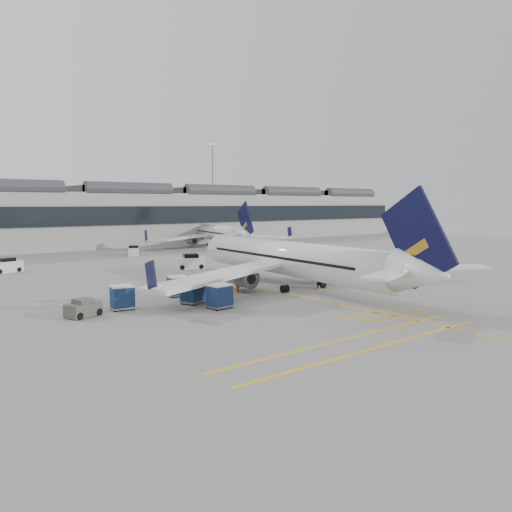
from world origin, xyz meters
TOP-DOWN VIEW (x-y plane):
  - ground at (0.00, 0.00)m, footprint 220.00×220.00m
  - terminal at (0.00, 71.93)m, footprint 200.00×20.45m
  - apron_markings at (10.00, 10.00)m, footprint 0.25×60.00m
  - airliner_main at (12.74, 6.84)m, footprint 35.05×38.41m
  - airliner_far at (35.18, 54.53)m, footprint 31.20×34.45m
  - belt_loader at (3.53, 10.43)m, footprint 4.32×2.21m
  - baggage_cart_a at (0.23, 6.27)m, footprint 2.32×2.11m
  - baggage_cart_b at (0.85, 10.12)m, footprint 2.15×1.90m
  - baggage_cart_c at (-5.74, 7.70)m, footprint 2.17×1.89m
  - baggage_cart_d at (0.94, 3.13)m, footprint 2.11×1.81m
  - ramp_agent_a at (6.72, 8.35)m, footprint 0.84×0.80m
  - ramp_agent_b at (2.79, 6.13)m, footprint 0.77×0.61m
  - pushback_tug at (-9.20, 7.15)m, footprint 2.96×2.34m
  - safety_cone_nose at (7.42, 17.94)m, footprint 0.40×0.40m
  - safety_cone_engine at (14.14, 4.40)m, footprint 0.38×0.38m
  - service_van_left at (-8.16, 38.59)m, footprint 4.02×2.67m
  - service_van_mid at (13.69, 47.99)m, footprint 3.04×3.84m
  - service_van_right at (12.45, 27.14)m, footprint 4.32×3.20m

SIDE VIEW (x-z plane):
  - ground at x=0.00m, z-range 0.00..0.00m
  - apron_markings at x=10.00m, z-range 0.00..0.01m
  - safety_cone_engine at x=14.14m, z-range 0.00..0.53m
  - safety_cone_nose at x=7.42m, z-range 0.00..0.55m
  - belt_loader at x=3.53m, z-range -0.35..1.35m
  - pushback_tug at x=-9.20m, z-range -0.08..1.37m
  - ramp_agent_b at x=2.79m, z-range 0.00..1.57m
  - service_van_mid at x=13.69m, z-range -0.09..1.67m
  - service_van_left at x=-8.16m, z-range -0.10..1.79m
  - service_van_right at x=12.45m, z-range -0.10..1.89m
  - ramp_agent_a at x=6.72m, z-range 0.00..1.94m
  - baggage_cart_b at x=0.85m, z-range 0.07..2.04m
  - baggage_cart_a at x=0.23m, z-range 0.07..2.08m
  - baggage_cart_c at x=-5.74m, z-range 0.07..2.11m
  - baggage_cart_d at x=0.94m, z-range 0.07..2.12m
  - airliner_far at x=35.18m, z-range -1.91..7.37m
  - airliner_main at x=12.74m, z-range -2.10..8.10m
  - terminal at x=0.00m, z-range -0.06..12.34m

